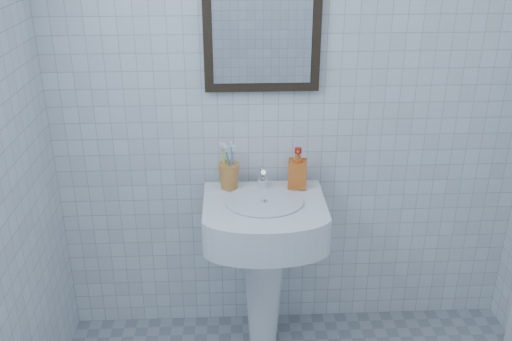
{
  "coord_description": "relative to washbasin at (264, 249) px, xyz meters",
  "views": [
    {
      "loc": [
        -0.29,
        -1.26,
        1.93
      ],
      "look_at": [
        -0.19,
        0.86,
        1.0
      ],
      "focal_mm": 40.0,
      "sensor_mm": 36.0,
      "label": 1
    }
  ],
  "objects": [
    {
      "name": "wall_back",
      "position": [
        0.15,
        0.22,
        0.7
      ],
      "size": [
        2.2,
        0.02,
        2.5
      ],
      "primitive_type": "cube",
      "color": "silver",
      "rests_on": "ground"
    },
    {
      "name": "faucet",
      "position": [
        0.0,
        0.1,
        0.3
      ],
      "size": [
        0.04,
        0.09,
        0.11
      ],
      "color": "white",
      "rests_on": "washbasin"
    },
    {
      "name": "toothbrush_cup",
      "position": [
        -0.15,
        0.11,
        0.32
      ],
      "size": [
        0.1,
        0.1,
        0.12
      ],
      "primitive_type": null,
      "rotation": [
        0.0,
        0.0,
        0.04
      ],
      "color": "#CD7C37",
      "rests_on": "washbasin"
    },
    {
      "name": "wall_mirror",
      "position": [
        0.0,
        0.2,
        1.0
      ],
      "size": [
        0.5,
        0.04,
        0.62
      ],
      "color": "black",
      "rests_on": "wall_back"
    },
    {
      "name": "washbasin",
      "position": [
        0.0,
        0.0,
        0.0
      ],
      "size": [
        0.53,
        0.39,
        0.82
      ],
      "color": "white",
      "rests_on": "ground"
    },
    {
      "name": "soap_dispenser",
      "position": [
        0.16,
        0.11,
        0.36
      ],
      "size": [
        0.09,
        0.1,
        0.19
      ],
      "primitive_type": "imported",
      "rotation": [
        0.0,
        0.0,
        -0.13
      ],
      "color": "#E05415",
      "rests_on": "washbasin"
    }
  ]
}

